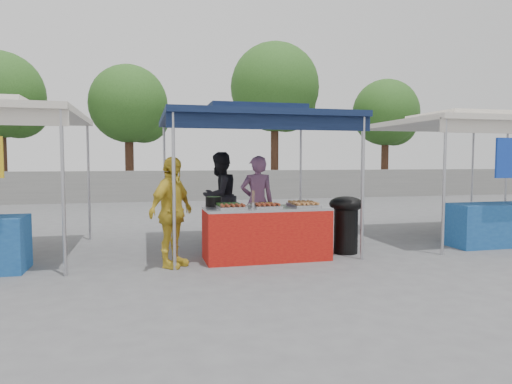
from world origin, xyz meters
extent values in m
plane|color=#535456|center=(0.00, 0.00, 0.00)|extent=(80.00, 80.00, 0.00)
cube|color=slate|center=(0.00, 11.00, 0.60)|extent=(40.00, 0.25, 1.20)
cylinder|color=#AEAFB5|center=(-1.50, -0.50, 1.15)|extent=(0.05, 0.05, 2.30)
cylinder|color=#AEAFB5|center=(1.50, -0.50, 1.15)|extent=(0.05, 0.05, 2.30)
cylinder|color=#AEAFB5|center=(-1.50, 2.50, 1.15)|extent=(0.05, 0.05, 2.30)
cylinder|color=#AEAFB5|center=(1.50, 2.50, 1.15)|extent=(0.05, 0.05, 2.30)
cube|color=#0F1B3C|center=(0.00, 1.00, 2.35)|extent=(3.20, 3.20, 0.10)
cube|color=#0F1B3C|center=(0.00, 1.00, 2.48)|extent=(1.65, 1.65, 0.18)
cube|color=#0F1B3C|center=(0.00, -0.50, 2.20)|extent=(3.20, 0.04, 0.25)
cylinder|color=#AEAFB5|center=(-3.00, -0.50, 1.15)|extent=(0.05, 0.05, 2.30)
cylinder|color=#AEAFB5|center=(-3.00, 2.50, 1.15)|extent=(0.05, 0.05, 2.30)
cylinder|color=#AEAFB5|center=(3.00, -0.50, 1.15)|extent=(0.05, 0.05, 2.30)
cylinder|color=#AEAFB5|center=(3.00, 2.50, 1.15)|extent=(0.05, 0.05, 2.30)
cylinder|color=#AEAFB5|center=(6.00, 2.50, 1.15)|extent=(0.05, 0.05, 2.30)
cube|color=beige|center=(4.50, 1.00, 2.35)|extent=(3.20, 3.20, 0.10)
cube|color=beige|center=(4.50, 1.00, 2.48)|extent=(1.65, 1.65, 0.18)
cube|color=#1D5297|center=(4.50, 0.00, 0.40)|extent=(1.80, 0.70, 0.80)
cylinder|color=#AEAFB5|center=(7.00, 2.50, 1.15)|extent=(0.05, 0.05, 2.30)
cylinder|color=#3C2317|center=(-7.51, 13.36, 1.91)|extent=(0.36, 0.36, 3.82)
sphere|color=#2B571D|center=(-7.51, 13.36, 4.25)|extent=(3.49, 3.49, 3.49)
sphere|color=#2B571D|center=(-6.91, 13.56, 3.71)|extent=(2.40, 2.40, 2.40)
cylinder|color=#3C2317|center=(-2.50, 12.91, 1.79)|extent=(0.36, 0.36, 3.57)
sphere|color=#2B571D|center=(-2.50, 12.91, 3.98)|extent=(3.26, 3.26, 3.26)
sphere|color=#2B571D|center=(-1.90, 13.11, 3.47)|extent=(2.24, 2.24, 2.24)
cylinder|color=#3C2317|center=(4.00, 13.22, 2.23)|extent=(0.36, 0.36, 4.46)
sphere|color=#2B571D|center=(4.00, 13.22, 4.97)|extent=(4.07, 4.07, 4.07)
sphere|color=#2B571D|center=(4.60, 13.42, 4.33)|extent=(2.80, 2.80, 2.80)
cylinder|color=#3C2317|center=(9.73, 13.32, 1.78)|extent=(0.36, 0.36, 3.56)
sphere|color=#2B571D|center=(9.73, 13.32, 3.96)|extent=(3.25, 3.25, 3.25)
sphere|color=#2B571D|center=(10.33, 13.52, 3.45)|extent=(2.23, 2.23, 2.23)
cube|color=#B41710|center=(0.00, -0.10, 0.40)|extent=(2.00, 0.80, 0.81)
cube|color=#AEAFB5|center=(0.00, -0.10, 0.83)|extent=(2.00, 0.80, 0.04)
cube|color=#BABABF|center=(-0.60, -0.34, 0.88)|extent=(0.42, 0.30, 0.05)
cube|color=maroon|center=(-0.60, -0.34, 0.91)|extent=(0.35, 0.25, 0.02)
cube|color=#BABABF|center=(-0.05, -0.34, 0.88)|extent=(0.42, 0.30, 0.05)
cube|color=maroon|center=(-0.05, -0.34, 0.91)|extent=(0.35, 0.25, 0.02)
cube|color=#BABABF|center=(0.60, -0.34, 0.88)|extent=(0.42, 0.30, 0.05)
cube|color=#A36937|center=(0.60, -0.34, 0.91)|extent=(0.35, 0.25, 0.02)
cube|color=#BABABF|center=(-0.61, -0.01, 0.88)|extent=(0.42, 0.30, 0.05)
cube|color=#25511B|center=(-0.61, -0.01, 0.91)|extent=(0.35, 0.25, 0.02)
cube|color=#BABABF|center=(-0.04, -0.02, 0.88)|extent=(0.42, 0.30, 0.05)
cube|color=gold|center=(-0.04, -0.02, 0.91)|extent=(0.35, 0.25, 0.02)
cube|color=#BABABF|center=(0.61, -0.03, 0.88)|extent=(0.42, 0.30, 0.05)
cube|color=#A36937|center=(0.61, -0.03, 0.91)|extent=(0.35, 0.25, 0.02)
cylinder|color=black|center=(-0.80, 0.27, 0.93)|extent=(0.27, 0.27, 0.16)
cylinder|color=#AEAFB5|center=(-0.26, -0.26, 0.90)|extent=(0.08, 0.08, 0.10)
cylinder|color=black|center=(1.46, 0.03, 0.40)|extent=(0.41, 0.41, 0.80)
ellipsoid|color=black|center=(1.46, 0.03, 0.86)|extent=(0.59, 0.59, 0.27)
cube|color=#123597|center=(-0.43, 0.67, 0.16)|extent=(0.52, 0.37, 0.31)
cube|color=#123597|center=(0.21, 0.61, 0.14)|extent=(0.46, 0.32, 0.28)
cube|color=#123597|center=(0.21, 0.61, 0.41)|extent=(0.45, 0.32, 0.27)
imported|color=#805176|center=(0.10, 0.90, 0.84)|extent=(0.64, 0.44, 1.69)
imported|color=black|center=(-0.44, 1.86, 0.89)|extent=(1.09, 1.06, 1.78)
imported|color=gold|center=(-1.53, -0.30, 0.83)|extent=(0.94, 1.01, 1.67)
camera|label=1|loc=(-1.92, -7.19, 1.61)|focal=32.00mm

